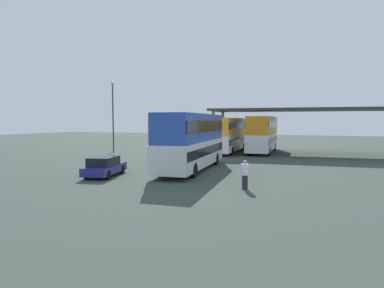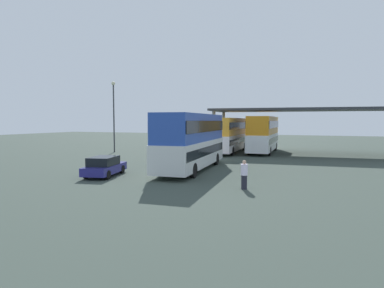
# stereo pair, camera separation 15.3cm
# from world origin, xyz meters

# --- Properties ---
(ground_plane) EXTENTS (140.00, 140.00, 0.00)m
(ground_plane) POSITION_xyz_m (0.00, 0.00, 0.00)
(ground_plane) COLOR #38443C
(double_decker_main) EXTENTS (3.36, 11.05, 4.31)m
(double_decker_main) POSITION_xyz_m (1.01, 3.20, 2.36)
(double_decker_main) COLOR silver
(double_decker_main) RESTS_ON ground_plane
(parked_hatchback) EXTENTS (2.44, 4.21, 1.35)m
(parked_hatchback) POSITION_xyz_m (-3.52, -1.71, 0.67)
(parked_hatchback) COLOR navy
(parked_hatchback) RESTS_ON ground_plane
(double_decker_near_canopy) EXTENTS (2.83, 10.95, 4.11)m
(double_decker_near_canopy) POSITION_xyz_m (0.11, 17.59, 2.26)
(double_decker_near_canopy) COLOR white
(double_decker_near_canopy) RESTS_ON ground_plane
(double_decker_mid_row) EXTENTS (2.83, 10.76, 4.29)m
(double_decker_mid_row) POSITION_xyz_m (3.88, 19.15, 2.35)
(double_decker_mid_row) COLOR white
(double_decker_mid_row) RESTS_ON ground_plane
(depot_canopy) EXTENTS (22.52, 8.85, 5.16)m
(depot_canopy) POSITION_xyz_m (9.11, 18.62, 4.88)
(depot_canopy) COLOR #33353A
(depot_canopy) RESTS_ON ground_plane
(lamppost_tall) EXTENTS (0.44, 0.44, 8.48)m
(lamppost_tall) POSITION_xyz_m (-12.97, 12.86, 5.28)
(lamppost_tall) COLOR #33353A
(lamppost_tall) RESTS_ON ground_plane
(pedestrian_waiting) EXTENTS (0.38, 0.38, 1.62)m
(pedestrian_waiting) POSITION_xyz_m (6.34, -2.39, 0.80)
(pedestrian_waiting) COLOR #262633
(pedestrian_waiting) RESTS_ON ground_plane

